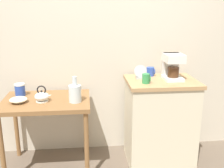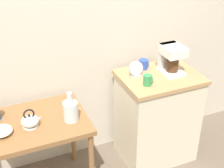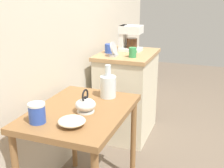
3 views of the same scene
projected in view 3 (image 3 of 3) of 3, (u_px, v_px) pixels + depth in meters
The scene contains 12 objects.
ground_plane at pixel (111, 161), 2.65m from camera, with size 8.00×8.00×0.00m, color #6B5B4C.
back_wall at pixel (68, 3), 2.45m from camera, with size 4.40×0.10×2.80m, color beige.
wooden_table at pixel (81, 122), 1.96m from camera, with size 0.84×0.61×0.74m.
kitchen_counter at pixel (127, 94), 3.05m from camera, with size 0.70×0.54×0.90m.
bowl_stoneware at pixel (72, 121), 1.68m from camera, with size 0.16×0.16×0.05m.
teakettle at pixel (86, 105), 1.87m from camera, with size 0.16×0.13×0.16m.
glass_carafe_vase at pixel (108, 86), 2.13m from camera, with size 0.12×0.12×0.25m.
canister_enamel at pixel (37, 113), 1.72m from camera, with size 0.10×0.10×0.12m.
coffee_maker at pixel (129, 37), 2.98m from camera, with size 0.18×0.22×0.26m.
mug_blue at pixel (109, 48), 2.89m from camera, with size 0.09×0.08×0.09m.
mug_tall_green at pixel (133, 52), 2.70m from camera, with size 0.08×0.07×0.09m.
table_clock at pixel (114, 50), 2.74m from camera, with size 0.13×0.06×0.14m.
Camera 3 is at (-2.15, -0.80, 1.50)m, focal length 46.16 mm.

